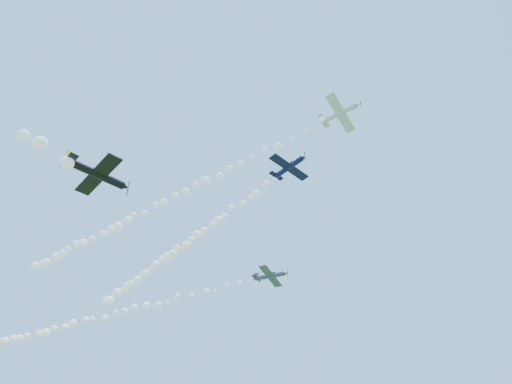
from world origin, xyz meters
The scene contains 7 objects.
plane_white centered at (20.85, -4.90, 55.95)m, with size 7.28×7.39×2.42m.
smoke_trail_white centered at (-22.38, -3.62, 55.65)m, with size 82.12×5.00×3.05m, color white, non-canonical shape.
plane_navy centered at (9.22, -1.57, 52.69)m, with size 7.82×8.30×2.65m.
smoke_trail_navy centered at (-25.63, 7.76, 52.49)m, with size 65.28×19.57×3.04m, color white, non-canonical shape.
plane_grey centered at (-2.19, 10.20, 40.62)m, with size 7.13×7.54×2.56m.
smoke_trail_grey centered at (-44.92, 4.45, 40.23)m, with size 81.27×13.19×3.20m, color white, non-canonical shape.
plane_black centered at (-0.16, -29.72, 34.18)m, with size 8.45×7.98×2.13m.
Camera 1 is at (33.89, -49.25, 2.00)m, focal length 30.00 mm.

